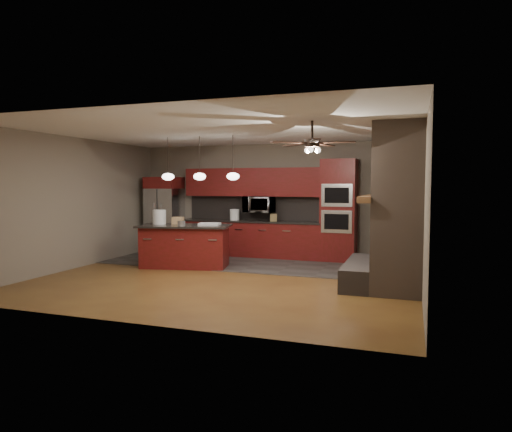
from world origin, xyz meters
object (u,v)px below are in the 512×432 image
at_px(paint_can, 181,223).
at_px(counter_bucket, 235,215).
at_px(microwave, 259,204).
at_px(counter_box, 273,218).
at_px(oven_tower, 339,210).
at_px(white_bucket, 159,217).
at_px(kitchen_island, 185,246).
at_px(refrigerator, 165,215).
at_px(paint_tray, 210,224).
at_px(cardboard_box, 178,221).

relative_size(paint_can, counter_bucket, 0.59).
distance_m(microwave, counter_box, 0.52).
relative_size(oven_tower, white_bucket, 7.58).
bearing_deg(counter_box, kitchen_island, -147.67).
bearing_deg(kitchen_island, counter_bucket, 65.14).
bearing_deg(kitchen_island, microwave, 49.03).
relative_size(refrigerator, paint_can, 12.38).
bearing_deg(white_bucket, kitchen_island, -0.30).
height_order(oven_tower, counter_box, oven_tower).
xyz_separation_m(microwave, refrigerator, (-2.60, -0.13, -0.31)).
relative_size(white_bucket, counter_box, 1.76).
xyz_separation_m(microwave, kitchen_island, (-1.06, -1.93, -0.83)).
height_order(kitchen_island, paint_can, paint_can).
distance_m(microwave, refrigerator, 2.62).
height_order(white_bucket, paint_can, white_bucket).
distance_m(oven_tower, white_bucket, 4.11).
bearing_deg(oven_tower, paint_tray, -145.90).
distance_m(kitchen_island, cardboard_box, 0.61).
bearing_deg(white_bucket, cardboard_box, 24.73).
bearing_deg(kitchen_island, cardboard_box, 133.34).
height_order(microwave, paint_can, microwave).
relative_size(oven_tower, counter_box, 13.32).
distance_m(oven_tower, counter_bucket, 2.62).
bearing_deg(paint_can, oven_tower, 35.31).
relative_size(refrigerator, white_bucket, 6.33).
bearing_deg(cardboard_box, refrigerator, 116.01).
bearing_deg(counter_box, paint_can, -143.35).
distance_m(cardboard_box, counter_box, 2.38).
bearing_deg(counter_box, paint_tray, -138.71).
bearing_deg(paint_can, kitchen_island, 102.46).
distance_m(oven_tower, paint_tray, 3.05).
relative_size(kitchen_island, white_bucket, 6.72).
relative_size(microwave, paint_tray, 1.63).
bearing_deg(refrigerator, paint_can, -51.91).
relative_size(microwave, cardboard_box, 3.03).
xyz_separation_m(microwave, white_bucket, (-1.68, -1.93, -0.22)).
relative_size(oven_tower, paint_can, 14.84).
distance_m(oven_tower, counter_box, 1.59).
distance_m(oven_tower, paint_can, 3.66).
bearing_deg(microwave, refrigerator, -177.11).
height_order(refrigerator, white_bucket, refrigerator).
distance_m(refrigerator, counter_bucket, 1.96).
relative_size(microwave, paint_can, 4.56).
xyz_separation_m(kitchen_island, white_bucket, (-0.62, 0.00, 0.61)).
bearing_deg(counter_box, refrigerator, 161.45).
bearing_deg(white_bucket, counter_box, 41.28).
xyz_separation_m(white_bucket, paint_can, (0.68, -0.24, -0.10)).
bearing_deg(counter_bucket, paint_tray, -86.78).
height_order(cardboard_box, counter_bucket, counter_bucket).
bearing_deg(oven_tower, kitchen_island, -148.28).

